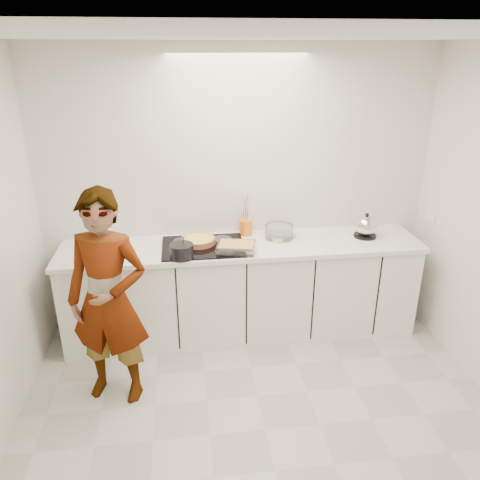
{
  "coord_description": "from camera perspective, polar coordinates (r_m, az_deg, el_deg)",
  "views": [
    {
      "loc": [
        -0.51,
        -2.53,
        2.55
      ],
      "look_at": [
        -0.05,
        1.05,
        1.05
      ],
      "focal_mm": 35.0,
      "sensor_mm": 36.0,
      "label": 1
    }
  ],
  "objects": [
    {
      "name": "baking_dish",
      "position": [
        4.01,
        -0.44,
        -0.82
      ],
      "size": [
        0.37,
        0.3,
        0.06
      ],
      "color": "silver",
      "rests_on": "hob"
    },
    {
      "name": "kettle",
      "position": [
        4.47,
        15.09,
        1.56
      ],
      "size": [
        0.26,
        0.26,
        0.23
      ],
      "color": "black",
      "rests_on": "countertop"
    },
    {
      "name": "ceiling",
      "position": [
        2.59,
        4.44,
        23.56
      ],
      "size": [
        3.6,
        3.2,
        0.0
      ],
      "primitive_type": "cube",
      "color": "white",
      "rests_on": "wall_back"
    },
    {
      "name": "saucepan",
      "position": [
        3.92,
        -7.14,
        -1.29
      ],
      "size": [
        0.25,
        0.25,
        0.19
      ],
      "color": "black",
      "rests_on": "hob"
    },
    {
      "name": "countertop",
      "position": [
        4.19,
        0.28,
        -0.79
      ],
      "size": [
        3.24,
        0.64,
        0.04
      ],
      "primitive_type": "cube",
      "color": "white",
      "rests_on": "base_cabinets"
    },
    {
      "name": "base_cabinets",
      "position": [
        4.39,
        0.27,
        -6.24
      ],
      "size": [
        3.2,
        0.58,
        0.87
      ],
      "primitive_type": "cube",
      "color": "white",
      "rests_on": "floor"
    },
    {
      "name": "floor",
      "position": [
        3.63,
        3.13,
        -22.1
      ],
      "size": [
        3.6,
        3.2,
        0.0
      ],
      "primitive_type": "cube",
      "color": "#B8B8AF",
      "rests_on": "ground"
    },
    {
      "name": "cook",
      "position": [
        3.57,
        -15.76,
        -7.06
      ],
      "size": [
        0.7,
        0.55,
        1.68
      ],
      "primitive_type": "imported",
      "rotation": [
        0.0,
        0.0,
        -0.27
      ],
      "color": "white",
      "rests_on": "floor"
    },
    {
      "name": "utensil_crock",
      "position": [
        4.38,
        0.72,
        1.56
      ],
      "size": [
        0.14,
        0.14,
        0.15
      ],
      "primitive_type": "cylinder",
      "rotation": [
        0.0,
        0.0,
        0.28
      ],
      "color": "orange",
      "rests_on": "countertop"
    },
    {
      "name": "tart_dish",
      "position": [
        4.18,
        -5.07,
        -0.04
      ],
      "size": [
        0.3,
        0.3,
        0.05
      ],
      "color": "#AF5732",
      "rests_on": "hob"
    },
    {
      "name": "tea_towel",
      "position": [
        4.32,
        4.95,
        0.41
      ],
      "size": [
        0.29,
        0.27,
        0.04
      ],
      "primitive_type": "cube",
      "rotation": [
        0.0,
        0.0,
        0.6
      ],
      "color": "white",
      "rests_on": "countertop"
    },
    {
      "name": "mixing_bowl",
      "position": [
        4.33,
        4.79,
        0.99
      ],
      "size": [
        0.29,
        0.29,
        0.12
      ],
      "color": "silver",
      "rests_on": "countertop"
    },
    {
      "name": "wall_back",
      "position": [
        4.35,
        -0.27,
        5.84
      ],
      "size": [
        3.6,
        0.0,
        2.6
      ],
      "primitive_type": "cube",
      "color": "white",
      "rests_on": "ground"
    },
    {
      "name": "hob",
      "position": [
        4.13,
        -4.5,
        -0.8
      ],
      "size": [
        0.72,
        0.54,
        0.01
      ],
      "primitive_type": "cube",
      "color": "black",
      "rests_on": "countertop"
    }
  ]
}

